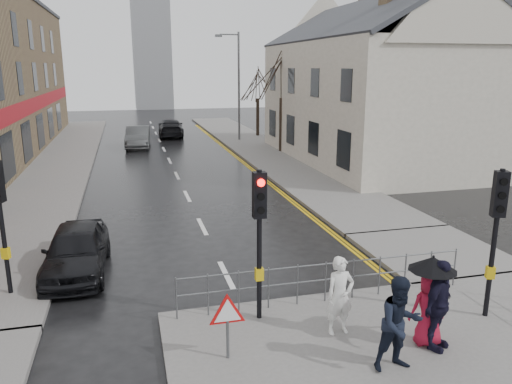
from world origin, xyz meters
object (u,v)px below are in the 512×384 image
pedestrian_a (340,296)px  pedestrian_d (438,305)px  pedestrian_b (400,324)px  pedestrian_with_umbrella (430,295)px  car_parked (76,250)px  car_mid (138,137)px

pedestrian_a → pedestrian_d: 1.93m
pedestrian_b → pedestrian_with_umbrella: bearing=30.1°
pedestrian_a → car_parked: size_ratio=0.42×
pedestrian_with_umbrella → pedestrian_b: bearing=-148.6°
pedestrian_with_umbrella → pedestrian_d: bearing=-65.5°
pedestrian_a → pedestrian_with_umbrella: bearing=-33.1°
pedestrian_with_umbrella → car_mid: (-4.90, 28.52, -0.46)m
pedestrian_a → pedestrian_with_umbrella: 1.78m
car_parked → car_mid: (2.31, 22.60, 0.06)m
pedestrian_a → pedestrian_with_umbrella: (1.54, -0.86, 0.23)m
pedestrian_b → car_mid: bearing=96.2°
pedestrian_with_umbrella → car_mid: pedestrian_with_umbrella is taller
pedestrian_with_umbrella → pedestrian_d: size_ratio=1.01×
pedestrian_d → car_parked: (-7.29, 6.10, -0.39)m
pedestrian_with_umbrella → car_parked: 9.35m
pedestrian_a → pedestrian_b: 1.58m
pedestrian_a → pedestrian_with_umbrella: pedestrian_with_umbrella is taller
pedestrian_d → pedestrian_a: bearing=112.4°
pedestrian_with_umbrella → pedestrian_d: 0.24m
pedestrian_d → car_mid: bearing=65.1°
car_mid → car_parked: bearing=-91.2°
pedestrian_with_umbrella → pedestrian_a: bearing=150.7°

